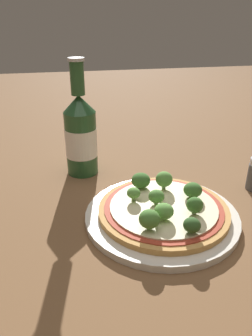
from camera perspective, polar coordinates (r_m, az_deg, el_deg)
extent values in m
plane|color=brown|center=(0.56, 7.77, -8.91)|extent=(3.00, 3.00, 0.00)
cylinder|color=silver|center=(0.56, 6.20, -8.30)|extent=(0.26, 0.26, 0.01)
cylinder|color=tan|center=(0.55, 6.51, -7.32)|extent=(0.22, 0.22, 0.01)
cylinder|color=#A83823|center=(0.55, 6.54, -6.82)|extent=(0.20, 0.20, 0.00)
cylinder|color=beige|center=(0.55, 6.55, -6.71)|extent=(0.18, 0.18, 0.00)
cylinder|color=#7A9E5B|center=(0.49, 4.04, -10.03)|extent=(0.01, 0.01, 0.01)
ellipsoid|color=#477A33|center=(0.49, 4.08, -8.85)|extent=(0.03, 0.03, 0.03)
cylinder|color=#7A9E5B|center=(0.58, 11.47, -4.65)|extent=(0.01, 0.01, 0.01)
ellipsoid|color=#386628|center=(0.57, 11.56, -3.75)|extent=(0.03, 0.03, 0.02)
cylinder|color=#7A9E5B|center=(0.56, 1.32, -5.24)|extent=(0.01, 0.01, 0.01)
ellipsoid|color=#568E3D|center=(0.55, 1.33, -4.36)|extent=(0.02, 0.02, 0.02)
cylinder|color=#7A9E5B|center=(0.52, 6.57, -8.45)|extent=(0.01, 0.01, 0.01)
ellipsoid|color=#568E3D|center=(0.51, 6.62, -7.47)|extent=(0.03, 0.03, 0.02)
cylinder|color=#7A9E5B|center=(0.55, 5.28, -5.85)|extent=(0.01, 0.01, 0.01)
ellipsoid|color=#477A33|center=(0.55, 5.32, -4.94)|extent=(0.03, 0.03, 0.02)
cylinder|color=#7A9E5B|center=(0.60, 6.58, -3.07)|extent=(0.01, 0.01, 0.01)
ellipsoid|color=#568E3D|center=(0.59, 6.65, -1.94)|extent=(0.03, 0.03, 0.03)
cylinder|color=#7A9E5B|center=(0.50, 11.32, -10.57)|extent=(0.01, 0.01, 0.01)
ellipsoid|color=#2D5123|center=(0.49, 11.41, -9.71)|extent=(0.03, 0.03, 0.02)
cylinder|color=#7A9E5B|center=(0.54, 11.77, -7.33)|extent=(0.01, 0.01, 0.01)
ellipsoid|color=#386628|center=(0.53, 11.88, -6.30)|extent=(0.03, 0.03, 0.02)
cylinder|color=#7A9E5B|center=(0.60, 2.57, -3.08)|extent=(0.01, 0.01, 0.01)
ellipsoid|color=#386628|center=(0.59, 2.59, -2.16)|extent=(0.03, 0.03, 0.03)
cylinder|color=#234C28|center=(0.69, -7.78, 4.31)|extent=(0.07, 0.07, 0.13)
cylinder|color=silver|center=(0.69, -7.80, 4.52)|extent=(0.07, 0.07, 0.06)
cone|color=#234C28|center=(0.67, -8.22, 11.05)|extent=(0.07, 0.07, 0.03)
cylinder|color=#234C28|center=(0.66, -8.50, 15.21)|extent=(0.03, 0.03, 0.06)
cylinder|color=#B2B2B7|center=(0.65, -8.71, 18.22)|extent=(0.03, 0.03, 0.01)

